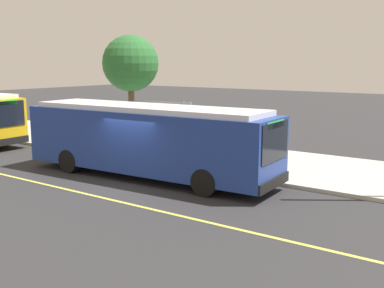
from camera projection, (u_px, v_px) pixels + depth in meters
ground_plane at (135, 183)px, 18.56m from camera, size 120.00×120.00×0.00m
sidewalk_curb at (217, 156)px, 23.36m from camera, size 44.00×6.40×0.15m
lane_stripe_center at (92, 195)px, 16.80m from camera, size 36.00×0.14×0.01m
transit_bus_main at (147, 138)px, 19.20m from camera, size 11.27×3.12×2.95m
bus_shelter at (158, 116)px, 24.59m from camera, size 2.90×1.60×2.48m
waiting_bench at (163, 140)px, 24.84m from camera, size 1.60×0.48×0.95m
route_sign_post at (187, 124)px, 21.12m from camera, size 0.44×0.08×2.80m
pedestrian_commuter at (146, 133)px, 24.08m from camera, size 0.24×0.40×1.69m
street_tree_near_shelter at (131, 64)px, 27.53m from camera, size 3.27×3.27×6.08m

